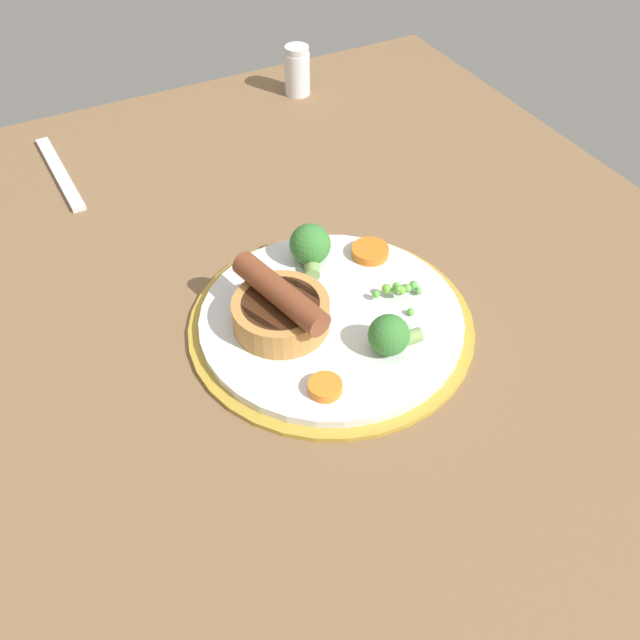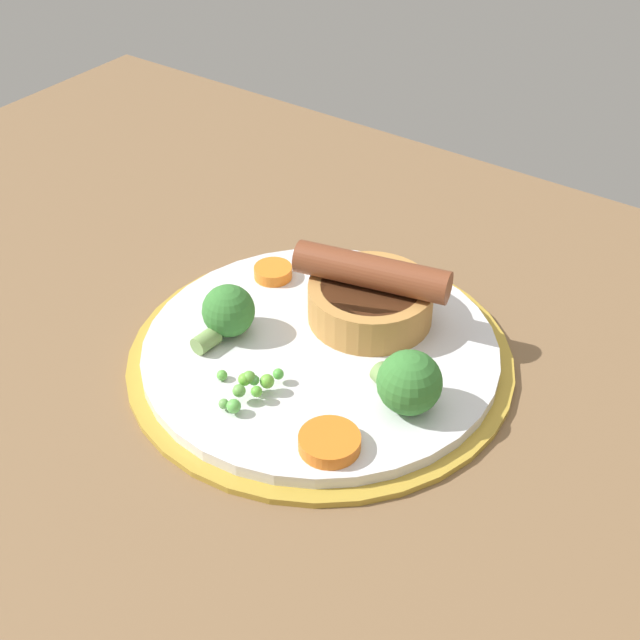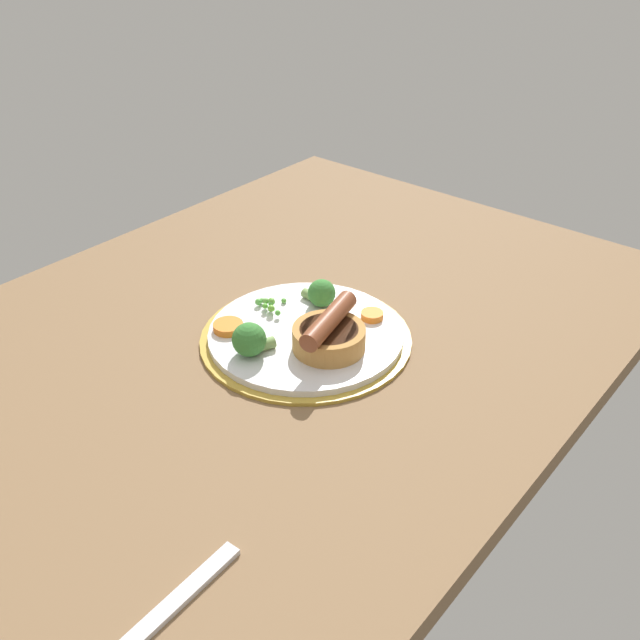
{
  "view_description": "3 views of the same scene",
  "coord_description": "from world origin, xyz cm",
  "px_view_note": "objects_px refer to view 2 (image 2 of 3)",
  "views": [
    {
      "loc": [
        43.81,
        -28.74,
        52.94
      ],
      "look_at": [
        1.21,
        -6.86,
        5.74
      ],
      "focal_mm": 40.0,
      "sensor_mm": 36.0,
      "label": 1
    },
    {
      "loc": [
        -28.87,
        35.83,
        45.14
      ],
      "look_at": [
        0.9,
        -6.21,
        5.55
      ],
      "focal_mm": 50.0,
      "sensor_mm": 36.0,
      "label": 2
    },
    {
      "loc": [
        -59.18,
        -56.7,
        56.39
      ],
      "look_at": [
        1.04,
        -6.58,
        6.22
      ],
      "focal_mm": 40.0,
      "sensor_mm": 36.0,
      "label": 3
    }
  ],
  "objects_px": {
    "sausage_pudding": "(371,295)",
    "broccoli_floret_far": "(408,382)",
    "dinner_plate": "(325,356)",
    "carrot_slice_0": "(273,272)",
    "pea_pile": "(248,386)",
    "carrot_slice_1": "(330,442)",
    "broccoli_floret_near": "(227,312)"
  },
  "relations": [
    {
      "from": "broccoli_floret_far",
      "to": "carrot_slice_1",
      "type": "height_order",
      "value": "broccoli_floret_far"
    },
    {
      "from": "pea_pile",
      "to": "broccoli_floret_near",
      "type": "relative_size",
      "value": 0.9
    },
    {
      "from": "sausage_pudding",
      "to": "pea_pile",
      "type": "distance_m",
      "value": 0.12
    },
    {
      "from": "carrot_slice_0",
      "to": "carrot_slice_1",
      "type": "distance_m",
      "value": 0.19
    },
    {
      "from": "sausage_pudding",
      "to": "broccoli_floret_near",
      "type": "xyz_separation_m",
      "value": [
        0.07,
        0.08,
        -0.0
      ]
    },
    {
      "from": "pea_pile",
      "to": "carrot_slice_1",
      "type": "xyz_separation_m",
      "value": [
        -0.07,
        0.01,
        -0.01
      ]
    },
    {
      "from": "carrot_slice_0",
      "to": "broccoli_floret_near",
      "type": "bearing_deg",
      "value": 102.86
    },
    {
      "from": "pea_pile",
      "to": "carrot_slice_1",
      "type": "bearing_deg",
      "value": 174.31
    },
    {
      "from": "dinner_plate",
      "to": "broccoli_floret_far",
      "type": "height_order",
      "value": "broccoli_floret_far"
    },
    {
      "from": "dinner_plate",
      "to": "carrot_slice_0",
      "type": "relative_size",
      "value": 9.23
    },
    {
      "from": "dinner_plate",
      "to": "broccoli_floret_near",
      "type": "xyz_separation_m",
      "value": [
        0.07,
        0.03,
        0.03
      ]
    },
    {
      "from": "carrot_slice_1",
      "to": "dinner_plate",
      "type": "bearing_deg",
      "value": -53.25
    },
    {
      "from": "pea_pile",
      "to": "carrot_slice_1",
      "type": "relative_size",
      "value": 1.15
    },
    {
      "from": "carrot_slice_0",
      "to": "carrot_slice_1",
      "type": "bearing_deg",
      "value": 138.24
    },
    {
      "from": "sausage_pudding",
      "to": "pea_pile",
      "type": "height_order",
      "value": "sausage_pudding"
    },
    {
      "from": "carrot_slice_0",
      "to": "carrot_slice_1",
      "type": "height_order",
      "value": "same"
    },
    {
      "from": "sausage_pudding",
      "to": "broccoli_floret_far",
      "type": "relative_size",
      "value": 2.11
    },
    {
      "from": "carrot_slice_0",
      "to": "broccoli_floret_far",
      "type": "bearing_deg",
      "value": 157.53
    },
    {
      "from": "broccoli_floret_near",
      "to": "broccoli_floret_far",
      "type": "bearing_deg",
      "value": -83.18
    },
    {
      "from": "broccoli_floret_far",
      "to": "pea_pile",
      "type": "bearing_deg",
      "value": -127.16
    },
    {
      "from": "broccoli_floret_near",
      "to": "carrot_slice_0",
      "type": "height_order",
      "value": "broccoli_floret_near"
    },
    {
      "from": "pea_pile",
      "to": "broccoli_floret_far",
      "type": "xyz_separation_m",
      "value": [
        -0.09,
        -0.05,
        0.01
      ]
    },
    {
      "from": "broccoli_floret_far",
      "to": "carrot_slice_1",
      "type": "bearing_deg",
      "value": -85.72
    },
    {
      "from": "pea_pile",
      "to": "carrot_slice_1",
      "type": "height_order",
      "value": "pea_pile"
    },
    {
      "from": "broccoli_floret_near",
      "to": "carrot_slice_1",
      "type": "relative_size",
      "value": 1.28
    },
    {
      "from": "dinner_plate",
      "to": "carrot_slice_1",
      "type": "height_order",
      "value": "carrot_slice_1"
    },
    {
      "from": "carrot_slice_0",
      "to": "carrot_slice_1",
      "type": "xyz_separation_m",
      "value": [
        -0.15,
        0.13,
        0.0
      ]
    },
    {
      "from": "dinner_plate",
      "to": "broccoli_floret_far",
      "type": "bearing_deg",
      "value": 166.54
    },
    {
      "from": "pea_pile",
      "to": "broccoli_floret_near",
      "type": "distance_m",
      "value": 0.07
    },
    {
      "from": "dinner_plate",
      "to": "carrot_slice_0",
      "type": "bearing_deg",
      "value": -30.0
    },
    {
      "from": "dinner_plate",
      "to": "broccoli_floret_near",
      "type": "height_order",
      "value": "broccoli_floret_near"
    },
    {
      "from": "broccoli_floret_far",
      "to": "broccoli_floret_near",
      "type": "bearing_deg",
      "value": -154.79
    }
  ]
}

